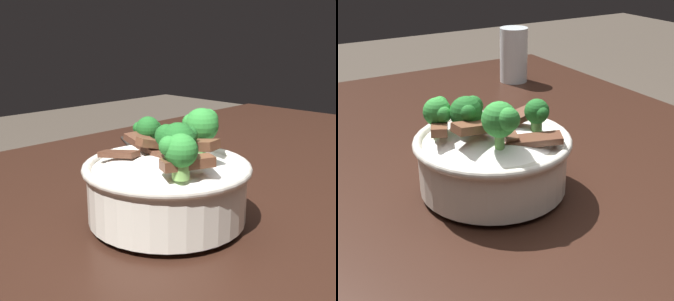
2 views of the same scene
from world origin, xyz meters
The scene contains 2 objects.
rice_bowl centered at (-0.14, -0.04, 0.85)m, with size 0.21×0.21×0.14m.
drinking_glass centered at (-0.56, 0.26, 0.85)m, with size 0.06×0.06×0.12m.
Camera 2 is at (0.35, -0.31, 1.12)m, focal length 50.61 mm.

